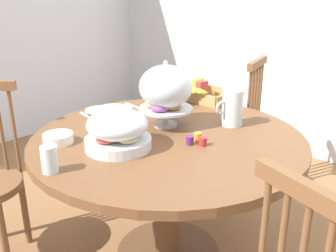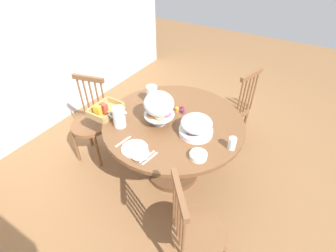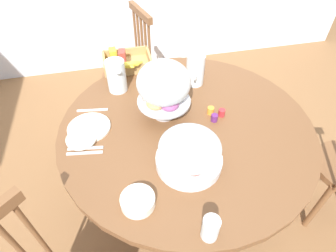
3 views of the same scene
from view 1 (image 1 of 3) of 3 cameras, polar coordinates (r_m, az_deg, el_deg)
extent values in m
cube|color=silver|center=(3.89, -22.98, 16.90)|extent=(0.06, 4.32, 2.60)
cylinder|color=brown|center=(1.86, 0.00, -2.03)|extent=(1.34, 1.34, 0.04)
cylinder|color=brown|center=(2.01, 0.00, -10.90)|extent=(0.14, 0.14, 0.63)
cylinder|color=brown|center=(1.21, 14.02, -17.71)|extent=(0.02, 0.02, 0.48)
cube|color=brown|center=(1.00, 20.90, -9.64)|extent=(0.35, 0.14, 0.05)
cylinder|color=brown|center=(2.79, 9.41, -0.49)|extent=(0.40, 0.40, 0.04)
cylinder|color=brown|center=(3.04, 7.54, -3.19)|extent=(0.04, 0.04, 0.45)
cylinder|color=brown|center=(2.80, 5.48, -5.22)|extent=(0.04, 0.04, 0.45)
cylinder|color=brown|center=(2.96, 12.61, -4.16)|extent=(0.04, 0.04, 0.45)
cylinder|color=brown|center=(2.72, 10.96, -6.34)|extent=(0.04, 0.04, 0.45)
cylinder|color=brown|center=(2.80, 13.73, 4.46)|extent=(0.02, 0.02, 0.48)
cylinder|color=brown|center=(2.74, 13.34, 4.12)|extent=(0.02, 0.02, 0.48)
cylinder|color=brown|center=(2.67, 12.94, 3.77)|extent=(0.02, 0.02, 0.48)
cylinder|color=brown|center=(2.61, 12.52, 3.39)|extent=(0.02, 0.02, 0.48)
cylinder|color=brown|center=(2.54, 12.08, 2.99)|extent=(0.02, 0.02, 0.48)
cube|color=brown|center=(2.61, 13.39, 9.24)|extent=(0.12, 0.36, 0.05)
cylinder|color=brown|center=(2.16, -23.52, -15.46)|extent=(0.04, 0.04, 0.45)
cylinder|color=brown|center=(2.37, -20.86, -11.65)|extent=(0.04, 0.04, 0.45)
cylinder|color=brown|center=(2.22, -23.84, -0.90)|extent=(0.02, 0.02, 0.48)
cylinder|color=brown|center=(2.19, -22.18, -0.92)|extent=(0.02, 0.02, 0.48)
cylinder|color=silver|center=(1.98, -0.34, 0.23)|extent=(0.12, 0.12, 0.02)
cylinder|color=silver|center=(1.96, -0.35, 1.24)|extent=(0.03, 0.03, 0.09)
cylinder|color=silver|center=(1.95, -0.35, 2.66)|extent=(0.28, 0.28, 0.01)
torus|color=#B27033|center=(1.91, 0.49, 3.10)|extent=(0.10, 0.10, 0.03)
torus|color=#D19347|center=(1.96, 0.57, 3.55)|extent=(0.10, 0.10, 0.03)
torus|color=#935628|center=(2.01, -1.06, 3.90)|extent=(0.10, 0.10, 0.03)
torus|color=tan|center=(1.95, -2.13, 3.40)|extent=(0.10, 0.10, 0.03)
torus|color=#994C84|center=(1.89, -1.25, 2.85)|extent=(0.10, 0.10, 0.03)
ellipsoid|color=silver|center=(1.92, -0.36, 5.97)|extent=(0.27, 0.27, 0.22)
sphere|color=silver|center=(1.89, -0.36, 9.50)|extent=(0.02, 0.02, 0.02)
cylinder|color=silver|center=(1.72, -7.52, -2.54)|extent=(0.30, 0.30, 0.05)
ellipsoid|color=beige|center=(1.65, -6.11, -1.99)|extent=(0.09, 0.09, 0.03)
ellipsoid|color=#8CBF59|center=(1.75, -6.01, -0.75)|extent=(0.09, 0.09, 0.03)
ellipsoid|color=#6B2D4C|center=(1.76, -8.78, -0.77)|extent=(0.09, 0.09, 0.03)
ellipsoid|color=#CC3D33|center=(1.66, -9.32, -2.03)|extent=(0.09, 0.09, 0.03)
ellipsoid|color=silver|center=(1.68, -7.66, 0.29)|extent=(0.28, 0.28, 0.13)
cylinder|color=silver|center=(1.99, 9.73, 2.77)|extent=(0.11, 0.11, 0.19)
cylinder|color=orange|center=(2.00, 9.68, 1.98)|extent=(0.10, 0.10, 0.13)
cone|color=silver|center=(2.01, 11.31, 5.22)|extent=(0.05, 0.05, 0.03)
torus|color=silver|center=(1.95, 8.13, 2.74)|extent=(0.04, 0.07, 0.07)
cylinder|color=silver|center=(2.29, 0.38, 5.39)|extent=(0.11, 0.11, 0.19)
cylinder|color=white|center=(2.30, 0.37, 4.69)|extent=(0.10, 0.10, 0.13)
cone|color=silver|center=(2.22, -0.56, 7.05)|extent=(0.04, 0.04, 0.03)
torus|color=silver|center=(2.35, 1.34, 5.99)|extent=(0.03, 0.08, 0.07)
cube|color=tan|center=(2.45, 5.85, 4.07)|extent=(0.30, 0.22, 0.01)
cube|color=tan|center=(2.36, 4.27, 4.21)|extent=(0.30, 0.02, 0.07)
cube|color=tan|center=(2.53, 7.37, 5.20)|extent=(0.30, 0.02, 0.07)
cube|color=tan|center=(2.53, 3.14, 5.35)|extent=(0.02, 0.22, 0.07)
cube|color=tan|center=(2.36, 8.79, 4.04)|extent=(0.02, 0.22, 0.07)
cube|color=gold|center=(2.50, 4.58, 5.88)|extent=(0.05, 0.07, 0.11)
cube|color=#B23D33|center=(2.44, 5.14, 5.52)|extent=(0.05, 0.08, 0.11)
ellipsoid|color=yellow|center=(2.34, 3.27, 5.61)|extent=(0.14, 0.08, 0.05)
ellipsoid|color=yellow|center=(2.32, 3.84, 5.48)|extent=(0.13, 0.03, 0.05)
ellipsoid|color=yellow|center=(2.30, 4.43, 5.35)|extent=(0.14, 0.08, 0.05)
cylinder|color=white|center=(2.24, -8.24, 2.42)|extent=(0.22, 0.22, 0.01)
cylinder|color=white|center=(2.22, -10.49, 2.39)|extent=(0.15, 0.15, 0.01)
cylinder|color=white|center=(1.83, -16.28, -1.79)|extent=(0.14, 0.14, 0.04)
cylinder|color=silver|center=(1.54, -17.49, -4.81)|extent=(0.06, 0.06, 0.11)
cylinder|color=#B7282D|center=(1.74, 5.29, -2.35)|extent=(0.04, 0.04, 0.04)
cylinder|color=orange|center=(1.79, 4.54, -1.64)|extent=(0.04, 0.04, 0.04)
cylinder|color=#5B2366|center=(1.74, 3.31, -2.19)|extent=(0.04, 0.04, 0.04)
cube|color=silver|center=(2.18, -11.38, 1.62)|extent=(0.17, 0.04, 0.01)
cube|color=silver|center=(2.17, -12.07, 1.45)|extent=(0.17, 0.04, 0.01)
cube|color=silver|center=(2.32, -5.28, 3.04)|extent=(0.17, 0.04, 0.01)
camera|label=2|loc=(2.90, -46.39, 29.58)|focal=26.62mm
camera|label=3|loc=(1.54, -41.60, 27.54)|focal=29.12mm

